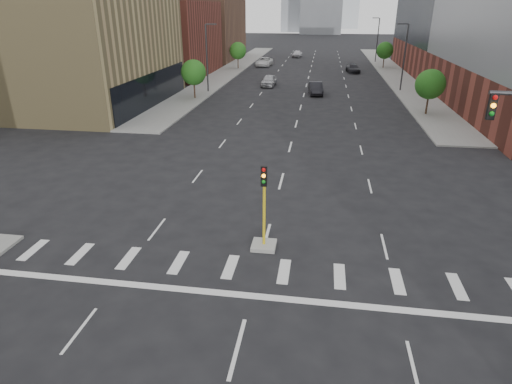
% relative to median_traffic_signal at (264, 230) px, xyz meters
% --- Properties ---
extents(sidewalk_left_far, '(5.00, 92.00, 0.15)m').
position_rel_median_traffic_signal_xyz_m(sidewalk_left_far, '(-15.00, 65.03, -0.90)').
color(sidewalk_left_far, gray).
rests_on(sidewalk_left_far, ground).
extents(sidewalk_right_far, '(5.00, 92.00, 0.15)m').
position_rel_median_traffic_signal_xyz_m(sidewalk_right_far, '(15.00, 65.03, -0.90)').
color(sidewalk_right_far, gray).
rests_on(sidewalk_right_far, ground).
extents(building_left_mid, '(20.00, 24.00, 14.00)m').
position_rel_median_traffic_signal_xyz_m(building_left_mid, '(-27.50, 31.03, 6.03)').
color(building_left_mid, '#9B8857').
rests_on(building_left_mid, ground).
extents(building_left_far_a, '(20.00, 22.00, 12.00)m').
position_rel_median_traffic_signal_xyz_m(building_left_far_a, '(-27.50, 57.03, 5.03)').
color(building_left_far_a, brown).
rests_on(building_left_far_a, ground).
extents(building_left_far_b, '(20.00, 24.00, 13.00)m').
position_rel_median_traffic_signal_xyz_m(building_left_far_b, '(-27.50, 83.03, 5.53)').
color(building_left_far_b, brown).
rests_on(building_left_far_b, ground).
extents(median_traffic_signal, '(1.20, 1.20, 4.40)m').
position_rel_median_traffic_signal_xyz_m(median_traffic_signal, '(0.00, 0.00, 0.00)').
color(median_traffic_signal, '#999993').
rests_on(median_traffic_signal, ground).
extents(streetlight_right_a, '(1.60, 0.22, 9.07)m').
position_rel_median_traffic_signal_xyz_m(streetlight_right_a, '(13.41, 46.03, 4.04)').
color(streetlight_right_a, '#2D2D30').
rests_on(streetlight_right_a, ground).
extents(streetlight_right_b, '(1.60, 0.22, 9.07)m').
position_rel_median_traffic_signal_xyz_m(streetlight_right_b, '(13.41, 81.03, 4.04)').
color(streetlight_right_b, '#2D2D30').
rests_on(streetlight_right_b, ground).
extents(streetlight_left, '(1.60, 0.22, 9.07)m').
position_rel_median_traffic_signal_xyz_m(streetlight_left, '(-13.41, 41.03, 4.04)').
color(streetlight_left, '#2D2D30').
rests_on(streetlight_left, ground).
extents(tree_left_near, '(3.20, 3.20, 4.85)m').
position_rel_median_traffic_signal_xyz_m(tree_left_near, '(-14.00, 36.03, 2.42)').
color(tree_left_near, '#382619').
rests_on(tree_left_near, ground).
extents(tree_left_far, '(3.20, 3.20, 4.85)m').
position_rel_median_traffic_signal_xyz_m(tree_left_far, '(-14.00, 66.03, 2.42)').
color(tree_left_far, '#382619').
rests_on(tree_left_far, ground).
extents(tree_right_near, '(3.20, 3.20, 4.85)m').
position_rel_median_traffic_signal_xyz_m(tree_right_near, '(14.00, 31.03, 2.42)').
color(tree_right_near, '#382619').
rests_on(tree_right_near, ground).
extents(tree_right_far, '(3.20, 3.20, 4.85)m').
position_rel_median_traffic_signal_xyz_m(tree_right_far, '(14.00, 71.03, 2.42)').
color(tree_right_far, '#382619').
rests_on(tree_right_far, ground).
extents(car_near_left, '(2.15, 4.98, 1.67)m').
position_rel_median_traffic_signal_xyz_m(car_near_left, '(-5.65, 47.39, -0.14)').
color(car_near_left, '#9E9EA3').
rests_on(car_near_left, ground).
extents(car_mid_right, '(2.26, 5.13, 1.64)m').
position_rel_median_traffic_signal_xyz_m(car_mid_right, '(1.55, 41.68, -0.15)').
color(car_mid_right, black).
rests_on(car_mid_right, ground).
extents(car_far_left, '(3.20, 6.24, 1.69)m').
position_rel_median_traffic_signal_xyz_m(car_far_left, '(-9.56, 71.24, -0.13)').
color(car_far_left, silver).
rests_on(car_far_left, ground).
extents(car_deep_right, '(2.67, 5.31, 1.48)m').
position_rel_median_traffic_signal_xyz_m(car_deep_right, '(7.80, 64.35, -0.23)').
color(car_deep_right, black).
rests_on(car_deep_right, ground).
extents(car_distant, '(2.35, 5.03, 1.66)m').
position_rel_median_traffic_signal_xyz_m(car_distant, '(-3.97, 89.03, -0.14)').
color(car_distant, silver).
rests_on(car_distant, ground).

